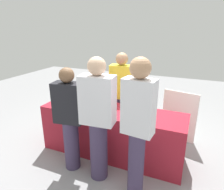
# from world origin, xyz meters

# --- Properties ---
(ground_plane) EXTENTS (12.00, 12.00, 0.00)m
(ground_plane) POSITION_xyz_m (0.00, 0.00, 0.00)
(ground_plane) COLOR gray
(tasting_table) EXTENTS (2.31, 0.67, 0.79)m
(tasting_table) POSITION_xyz_m (0.00, 0.00, 0.40)
(tasting_table) COLOR maroon
(tasting_table) RESTS_ON ground_plane
(wine_bottle_0) EXTENTS (0.07, 0.07, 0.31)m
(wine_bottle_0) POSITION_xyz_m (-0.70, 0.13, 0.90)
(wine_bottle_0) COLOR black
(wine_bottle_0) RESTS_ON tasting_table
(wine_bottle_1) EXTENTS (0.07, 0.07, 0.34)m
(wine_bottle_1) POSITION_xyz_m (-0.47, 0.06, 0.91)
(wine_bottle_1) COLOR black
(wine_bottle_1) RESTS_ON tasting_table
(wine_bottle_2) EXTENTS (0.07, 0.07, 0.31)m
(wine_bottle_2) POSITION_xyz_m (-0.28, 0.16, 0.90)
(wine_bottle_2) COLOR black
(wine_bottle_2) RESTS_ON tasting_table
(wine_bottle_3) EXTENTS (0.08, 0.08, 0.33)m
(wine_bottle_3) POSITION_xyz_m (-0.19, 0.17, 0.91)
(wine_bottle_3) COLOR black
(wine_bottle_3) RESTS_ON tasting_table
(wine_bottle_4) EXTENTS (0.07, 0.07, 0.32)m
(wine_bottle_4) POSITION_xyz_m (-0.04, 0.13, 0.91)
(wine_bottle_4) COLOR black
(wine_bottle_4) RESTS_ON tasting_table
(wine_bottle_5) EXTENTS (0.07, 0.07, 0.30)m
(wine_bottle_5) POSITION_xyz_m (0.44, 0.18, 0.90)
(wine_bottle_5) COLOR black
(wine_bottle_5) RESTS_ON tasting_table
(wine_glass_0) EXTENTS (0.07, 0.07, 0.14)m
(wine_glass_0) POSITION_xyz_m (-0.66, -0.06, 0.89)
(wine_glass_0) COLOR silver
(wine_glass_0) RESTS_ON tasting_table
(wine_glass_1) EXTENTS (0.07, 0.07, 0.15)m
(wine_glass_1) POSITION_xyz_m (-0.44, -0.12, 0.89)
(wine_glass_1) COLOR silver
(wine_glass_1) RESTS_ON tasting_table
(wine_glass_2) EXTENTS (0.07, 0.07, 0.13)m
(wine_glass_2) POSITION_xyz_m (-0.06, -0.15, 0.88)
(wine_glass_2) COLOR silver
(wine_glass_2) RESTS_ON tasting_table
(wine_glass_3) EXTENTS (0.07, 0.07, 0.15)m
(wine_glass_3) POSITION_xyz_m (0.30, -0.15, 0.90)
(wine_glass_3) COLOR silver
(wine_glass_3) RESTS_ON tasting_table
(wine_glass_4) EXTENTS (0.07, 0.07, 0.13)m
(wine_glass_4) POSITION_xyz_m (0.55, -0.06, 0.88)
(wine_glass_4) COLOR silver
(wine_glass_4) RESTS_ON tasting_table
(wine_glass_5) EXTENTS (0.06, 0.06, 0.14)m
(wine_glass_5) POSITION_xyz_m (0.68, -0.18, 0.89)
(wine_glass_5) COLOR silver
(wine_glass_5) RESTS_ON tasting_table
(server_pouring) EXTENTS (0.43, 0.27, 1.62)m
(server_pouring) POSITION_xyz_m (-0.06, 0.57, 0.88)
(server_pouring) COLOR #3F3351
(server_pouring) RESTS_ON ground_plane
(guest_0) EXTENTS (0.44, 0.28, 1.54)m
(guest_0) POSITION_xyz_m (-0.41, -0.56, 0.83)
(guest_0) COLOR #3F3351
(guest_0) RESTS_ON ground_plane
(guest_1) EXTENTS (0.46, 0.28, 1.71)m
(guest_1) POSITION_xyz_m (0.05, -0.59, 0.92)
(guest_1) COLOR #3F3351
(guest_1) RESTS_ON ground_plane
(guest_2) EXTENTS (0.38, 0.24, 1.75)m
(guest_2) POSITION_xyz_m (0.61, -0.68, 0.98)
(guest_2) COLOR #3F3351
(guest_2) RESTS_ON ground_plane
(menu_board) EXTENTS (0.62, 0.17, 0.94)m
(menu_board) POSITION_xyz_m (0.96, 0.92, 0.47)
(menu_board) COLOR white
(menu_board) RESTS_ON ground_plane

